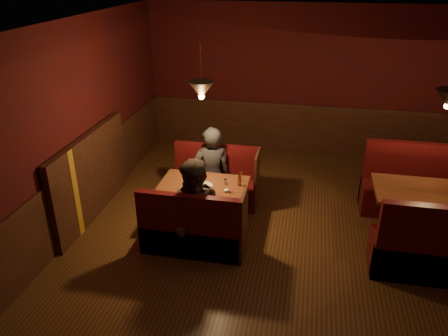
% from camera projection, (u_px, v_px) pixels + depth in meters
% --- Properties ---
extents(room, '(6.02, 7.02, 2.92)m').
position_uv_depth(room, '(266.00, 178.00, 5.58)').
color(room, '#472B12').
rests_on(room, ground).
extents(main_table, '(1.25, 0.76, 0.88)m').
position_uv_depth(main_table, '(205.00, 193.00, 6.32)').
color(main_table, '#562B12').
rests_on(main_table, ground).
extents(main_bench_far, '(1.38, 0.49, 0.94)m').
position_uv_depth(main_bench_far, '(216.00, 184.00, 7.04)').
color(main_bench_far, black).
rests_on(main_bench_far, ground).
extents(main_bench_near, '(1.38, 0.49, 0.94)m').
position_uv_depth(main_bench_near, '(193.00, 233.00, 5.78)').
color(main_bench_near, black).
rests_on(main_bench_near, ground).
extents(second_table, '(1.38, 0.88, 0.78)m').
position_uv_depth(second_table, '(425.00, 204.00, 5.92)').
color(second_table, '#562B12').
rests_on(second_table, ground).
extents(second_bench_far, '(1.52, 0.57, 1.09)m').
position_uv_depth(second_bench_far, '(413.00, 191.00, 6.74)').
color(second_bench_far, black).
rests_on(second_bench_far, ground).
extents(second_bench_near, '(1.52, 0.57, 1.09)m').
position_uv_depth(second_bench_near, '(438.00, 254.00, 5.29)').
color(second_bench_near, black).
rests_on(second_bench_near, ground).
extents(diner_a, '(0.69, 0.56, 1.66)m').
position_uv_depth(diner_a, '(211.00, 156.00, 6.75)').
color(diner_a, '#2C2C2F').
rests_on(diner_a, ground).
extents(diner_b, '(0.89, 0.74, 1.68)m').
position_uv_depth(diner_b, '(196.00, 197.00, 5.57)').
color(diner_b, '#3A2D25').
rests_on(diner_b, ground).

